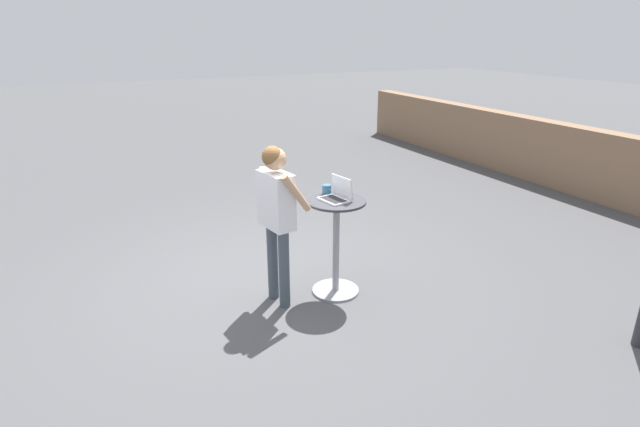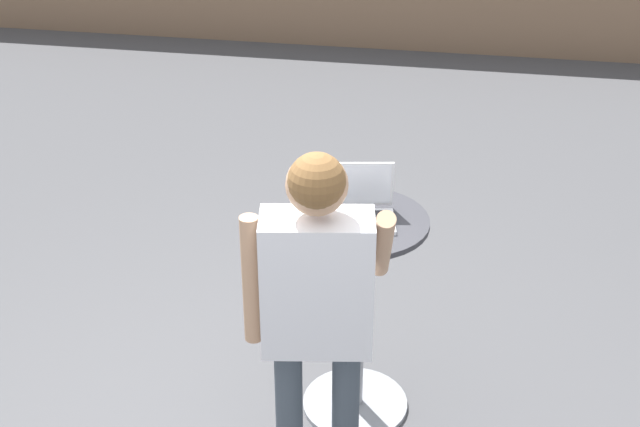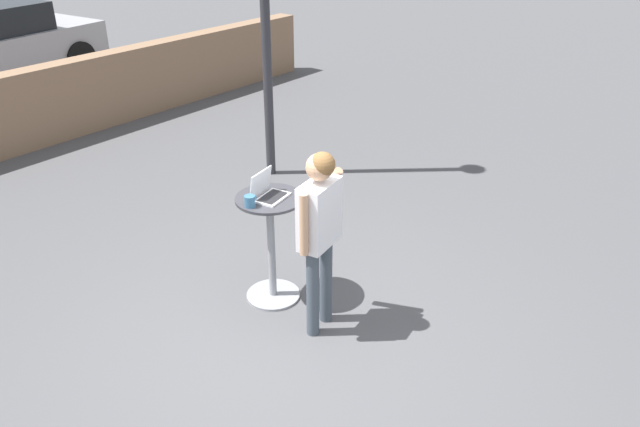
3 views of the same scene
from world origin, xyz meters
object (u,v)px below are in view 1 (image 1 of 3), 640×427
(laptop, at_px, (337,195))
(standing_person, at_px, (276,206))
(coffee_mug, at_px, (327,189))
(cafe_table, at_px, (336,242))

(laptop, distance_m, standing_person, 0.64)
(laptop, bearing_deg, coffee_mug, -179.84)
(laptop, height_order, coffee_mug, laptop)
(cafe_table, bearing_deg, laptop, 139.63)
(cafe_table, height_order, standing_person, standing_person)
(laptop, bearing_deg, standing_person, -96.18)
(standing_person, bearing_deg, coffee_mug, 103.49)
(coffee_mug, relative_size, standing_person, 0.08)
(cafe_table, height_order, laptop, laptop)
(laptop, relative_size, standing_person, 0.21)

